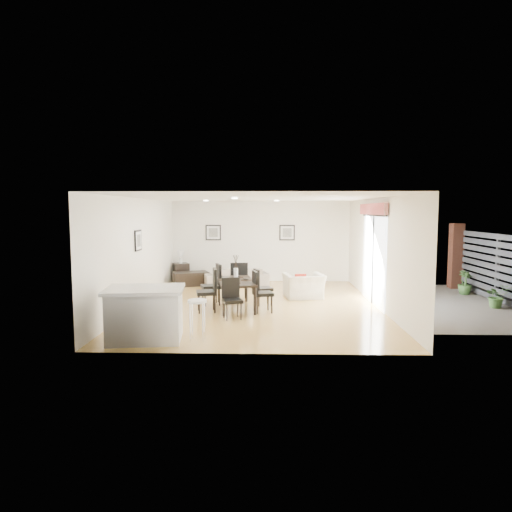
{
  "coord_description": "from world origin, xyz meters",
  "views": [
    {
      "loc": [
        0.27,
        -11.43,
        2.39
      ],
      "look_at": [
        -0.05,
        0.4,
        1.21
      ],
      "focal_mm": 32.0,
      "sensor_mm": 36.0,
      "label": 1
    }
  ],
  "objects_px": {
    "dining_chair_enear": "(259,289)",
    "dining_chair_foot": "(239,279)",
    "dining_chair_wfar": "(214,282)",
    "kitchen_island": "(145,314)",
    "coffee_table": "(191,279)",
    "bar_stool": "(197,305)",
    "side_table": "(181,273)",
    "armchair": "(304,286)",
    "dining_chair_head": "(232,296)",
    "dining_chair_wnear": "(210,288)",
    "dining_table": "(236,283)",
    "sofa": "(236,277)",
    "dining_chair_efar": "(260,285)"
  },
  "relations": [
    {
      "from": "coffee_table",
      "to": "side_table",
      "type": "xyz_separation_m",
      "value": [
        -0.44,
        0.68,
        0.1
      ]
    },
    {
      "from": "dining_chair_foot",
      "to": "dining_table",
      "type": "bearing_deg",
      "value": 83.54
    },
    {
      "from": "coffee_table",
      "to": "bar_stool",
      "type": "distance_m",
      "value": 6.33
    },
    {
      "from": "dining_chair_foot",
      "to": "bar_stool",
      "type": "distance_m",
      "value": 3.86
    },
    {
      "from": "dining_chair_wfar",
      "to": "sofa",
      "type": "bearing_deg",
      "value": 154.63
    },
    {
      "from": "side_table",
      "to": "kitchen_island",
      "type": "distance_m",
      "value": 6.93
    },
    {
      "from": "coffee_table",
      "to": "bar_stool",
      "type": "height_order",
      "value": "bar_stool"
    },
    {
      "from": "armchair",
      "to": "coffee_table",
      "type": "xyz_separation_m",
      "value": [
        -3.46,
        2.05,
        -0.11
      ]
    },
    {
      "from": "kitchen_island",
      "to": "bar_stool",
      "type": "height_order",
      "value": "kitchen_island"
    },
    {
      "from": "dining_chair_head",
      "to": "bar_stool",
      "type": "height_order",
      "value": "dining_chair_head"
    },
    {
      "from": "dining_chair_wfar",
      "to": "armchair",
      "type": "bearing_deg",
      "value": 92.91
    },
    {
      "from": "armchair",
      "to": "dining_chair_enear",
      "type": "relative_size",
      "value": 1.04
    },
    {
      "from": "dining_chair_head",
      "to": "dining_chair_wfar",
      "type": "bearing_deg",
      "value": 93.81
    },
    {
      "from": "dining_chair_foot",
      "to": "armchair",
      "type": "bearing_deg",
      "value": -175.24
    },
    {
      "from": "dining_table",
      "to": "kitchen_island",
      "type": "relative_size",
      "value": 1.18
    },
    {
      "from": "sofa",
      "to": "dining_chair_enear",
      "type": "distance_m",
      "value": 3.86
    },
    {
      "from": "dining_chair_foot",
      "to": "dining_chair_head",
      "type": "bearing_deg",
      "value": 83.17
    },
    {
      "from": "armchair",
      "to": "dining_chair_enear",
      "type": "height_order",
      "value": "dining_chair_enear"
    },
    {
      "from": "dining_chair_enear",
      "to": "kitchen_island",
      "type": "distance_m",
      "value": 3.14
    },
    {
      "from": "sofa",
      "to": "dining_chair_wnear",
      "type": "distance_m",
      "value": 3.76
    },
    {
      "from": "kitchen_island",
      "to": "dining_chair_wnear",
      "type": "bearing_deg",
      "value": 62.9
    },
    {
      "from": "dining_chair_wfar",
      "to": "dining_table",
      "type": "bearing_deg",
      "value": 34.28
    },
    {
      "from": "dining_chair_head",
      "to": "sofa",
      "type": "bearing_deg",
      "value": 75.79
    },
    {
      "from": "armchair",
      "to": "dining_chair_head",
      "type": "xyz_separation_m",
      "value": [
        -1.78,
        -2.39,
        0.17
      ]
    },
    {
      "from": "dining_chair_wfar",
      "to": "coffee_table",
      "type": "distance_m",
      "value": 3.18
    },
    {
      "from": "armchair",
      "to": "kitchen_island",
      "type": "relative_size",
      "value": 0.68
    },
    {
      "from": "dining_chair_wnear",
      "to": "side_table",
      "type": "xyz_separation_m",
      "value": [
        -1.56,
        4.49,
        -0.26
      ]
    },
    {
      "from": "side_table",
      "to": "dining_chair_wnear",
      "type": "bearing_deg",
      "value": -70.83
    },
    {
      "from": "dining_chair_enear",
      "to": "dining_chair_wfar",
      "type": "bearing_deg",
      "value": 38.62
    },
    {
      "from": "dining_chair_wfar",
      "to": "kitchen_island",
      "type": "bearing_deg",
      "value": -33.71
    },
    {
      "from": "side_table",
      "to": "armchair",
      "type": "bearing_deg",
      "value": -35.0
    },
    {
      "from": "dining_chair_efar",
      "to": "coffee_table",
      "type": "relative_size",
      "value": 0.84
    },
    {
      "from": "dining_chair_wnear",
      "to": "dining_chair_efar",
      "type": "distance_m",
      "value": 1.42
    },
    {
      "from": "dining_chair_enear",
      "to": "dining_chair_foot",
      "type": "distance_m",
      "value": 1.57
    },
    {
      "from": "dining_chair_head",
      "to": "armchair",
      "type": "bearing_deg",
      "value": 36.41
    },
    {
      "from": "dining_chair_wnear",
      "to": "dining_chair_enear",
      "type": "height_order",
      "value": "dining_chair_wnear"
    },
    {
      "from": "side_table",
      "to": "bar_stool",
      "type": "distance_m",
      "value": 7.09
    },
    {
      "from": "dining_chair_efar",
      "to": "kitchen_island",
      "type": "bearing_deg",
      "value": 129.91
    },
    {
      "from": "dining_chair_wfar",
      "to": "kitchen_island",
      "type": "distance_m",
      "value": 3.37
    },
    {
      "from": "dining_chair_efar",
      "to": "armchair",
      "type": "bearing_deg",
      "value": -67.79
    },
    {
      "from": "sofa",
      "to": "bar_stool",
      "type": "height_order",
      "value": "bar_stool"
    },
    {
      "from": "dining_chair_wnear",
      "to": "dining_chair_efar",
      "type": "height_order",
      "value": "dining_chair_wnear"
    },
    {
      "from": "dining_chair_wnear",
      "to": "coffee_table",
      "type": "bearing_deg",
      "value": -175.44
    },
    {
      "from": "dining_chair_wnear",
      "to": "dining_chair_head",
      "type": "bearing_deg",
      "value": 29.32
    },
    {
      "from": "dining_chair_enear",
      "to": "bar_stool",
      "type": "xyz_separation_m",
      "value": [
        -1.09,
        -2.36,
        0.11
      ]
    },
    {
      "from": "dining_table",
      "to": "dining_chair_efar",
      "type": "height_order",
      "value": "dining_chair_efar"
    },
    {
      "from": "dining_chair_enear",
      "to": "kitchen_island",
      "type": "bearing_deg",
      "value": 124.65
    },
    {
      "from": "dining_table",
      "to": "bar_stool",
      "type": "bearing_deg",
      "value": -110.37
    },
    {
      "from": "dining_chair_efar",
      "to": "sofa",
      "type": "bearing_deg",
      "value": -1.66
    },
    {
      "from": "side_table",
      "to": "dining_table",
      "type": "bearing_deg",
      "value": -62.37
    }
  ]
}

